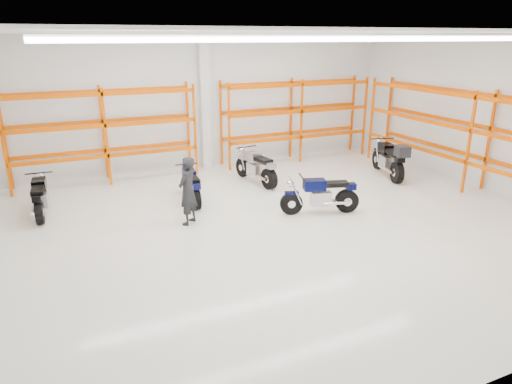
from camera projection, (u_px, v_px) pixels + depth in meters
name	position (u px, v px, depth m)	size (l,w,h in m)	color
ground	(281.00, 225.00, 11.30)	(14.00, 14.00, 0.00)	silver
room_shell	(283.00, 90.00, 10.26)	(14.02, 12.02, 4.51)	silver
motorcycle_main	(323.00, 196.00, 11.91)	(2.05, 0.92, 1.03)	black
motorcycle_back_a	(40.00, 198.00, 11.79)	(0.68, 2.04, 1.00)	black
motorcycle_back_b	(191.00, 186.00, 12.74)	(0.66, 1.98, 0.97)	black
motorcycle_back_c	(257.00, 168.00, 14.34)	(0.73, 2.19, 1.08)	black
motorcycle_back_d	(390.00, 160.00, 14.93)	(1.10, 2.41, 1.26)	black
standing_man	(188.00, 191.00, 11.13)	(0.62, 0.41, 1.71)	black
structural_column	(205.00, 104.00, 15.60)	(0.32, 0.32, 4.50)	white
pallet_racking_back_left	(104.00, 126.00, 14.15)	(5.67, 0.87, 3.00)	#FD6700
pallet_racking_back_right	(296.00, 112.00, 16.77)	(5.67, 0.87, 3.00)	#FD6700
pallet_racking_side	(481.00, 132.00, 13.22)	(0.87, 9.07, 3.00)	#FD6700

